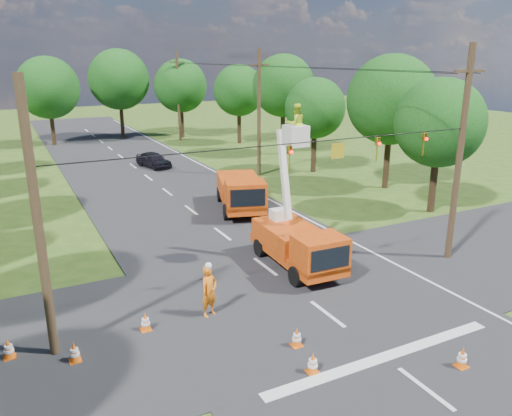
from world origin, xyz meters
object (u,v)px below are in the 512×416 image
bucket_truck (298,235)px  pole_right_mid (259,112)px  tree_right_d (283,86)px  tree_far_c (181,86)px  ground_worker (209,291)px  traffic_cone_8 (297,337)px  tree_far_a (48,88)px  tree_right_a (440,123)px  second_truck (241,192)px  traffic_cone_0 (313,363)px  traffic_cone_6 (9,349)px  tree_right_e (239,91)px  traffic_cone_5 (74,352)px  traffic_cone_2 (275,241)px  traffic_cone_4 (145,322)px  traffic_cone_3 (271,215)px  pole_right_far (178,96)px  traffic_cone_7 (255,195)px  pole_right_near (460,154)px  tree_right_c (315,108)px  traffic_cone_1 (462,357)px  pole_left (38,225)px  tree_right_b (391,100)px  tree_far_b (119,80)px

bucket_truck → pole_right_mid: bearing=70.6°
tree_right_d → tree_far_c: (-5.30, 15.00, -0.62)m
ground_worker → traffic_cone_8: size_ratio=2.85×
traffic_cone_8 → tree_far_a: tree_far_a is taller
tree_right_a → second_truck: bearing=152.2°
traffic_cone_0 → traffic_cone_6: bearing=148.2°
ground_worker → tree_right_e: bearing=39.6°
traffic_cone_5 → pole_right_mid: bearing=50.0°
traffic_cone_2 → traffic_cone_4: 9.45m
traffic_cone_3 → pole_right_far: (4.99, 31.12, 4.75)m
second_truck → ground_worker: second_truck is taller
traffic_cone_4 → tree_right_d: size_ratio=0.07×
traffic_cone_5 → tree_right_e: 42.79m
traffic_cone_7 → traffic_cone_0: bearing=-111.8°
traffic_cone_2 → tree_right_e: size_ratio=0.08×
traffic_cone_7 → traffic_cone_8: 18.04m
second_truck → traffic_cone_5: bearing=-116.0°
pole_right_near → pole_right_mid: 20.00m
traffic_cone_2 → traffic_cone_6: size_ratio=1.00×
tree_right_c → tree_right_e: bearing=87.9°
traffic_cone_1 → traffic_cone_2: size_ratio=1.00×
traffic_cone_0 → traffic_cone_3: 14.94m
pole_left → tree_right_d: bearing=48.0°
traffic_cone_6 → traffic_cone_8: bearing=-22.9°
traffic_cone_1 → pole_right_mid: bearing=76.0°
tree_right_b → traffic_cone_6: bearing=-155.8°
traffic_cone_0 → traffic_cone_2: 10.62m
bucket_truck → tree_right_e: 35.23m
traffic_cone_0 → tree_far_b: size_ratio=0.07×
second_truck → pole_right_mid: pole_right_mid is taller
traffic_cone_3 → traffic_cone_5: bearing=-142.2°
bucket_truck → second_truck: size_ratio=1.10×
bucket_truck → traffic_cone_5: bucket_truck is taller
bucket_truck → traffic_cone_7: 11.61m
traffic_cone_7 → tree_far_c: size_ratio=0.08×
traffic_cone_6 → pole_left: 4.37m
traffic_cone_2 → traffic_cone_7: same height
tree_far_c → traffic_cone_6: bearing=-116.0°
tree_right_a → tree_far_c: tree_far_c is taller
tree_right_e → ground_worker: bearing=-116.9°
traffic_cone_1 → pole_right_near: pole_right_near is taller
second_truck → traffic_cone_7: second_truck is taller
tree_right_a → traffic_cone_1: bearing=-132.6°
traffic_cone_2 → tree_far_b: (1.39, 40.01, 6.45)m
pole_right_far → tree_far_b: size_ratio=0.97×
traffic_cone_2 → tree_right_b: 16.29m
second_truck → tree_far_b: size_ratio=0.66×
tree_right_d → tree_right_e: size_ratio=1.12×
traffic_cone_6 → pole_left: bearing=-15.1°
pole_right_near → traffic_cone_6: bearing=178.9°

